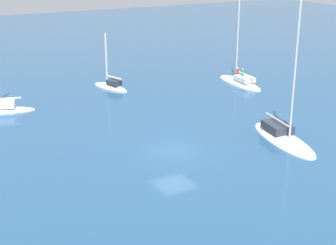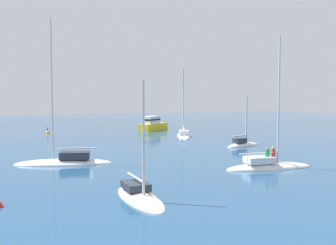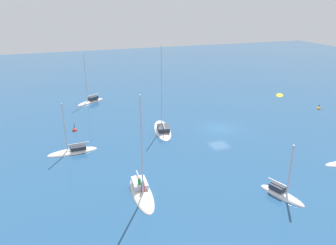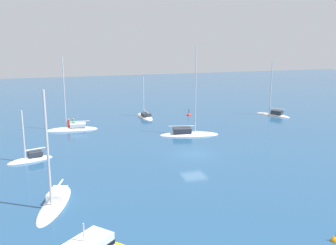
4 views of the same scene
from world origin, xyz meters
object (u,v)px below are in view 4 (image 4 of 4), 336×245
object	(u,v)px
channel_buoy	(336,241)
yacht_1	(273,114)
mooring_buoy	(189,115)
yacht	(72,129)
ketch	(145,116)
sailboat_1	(55,202)
sailboat	(31,159)
sloop	(188,134)

from	to	relation	value
channel_buoy	yacht_1	bearing A→B (deg)	64.85
yacht_1	mooring_buoy	world-z (taller)	yacht_1
channel_buoy	mooring_buoy	world-z (taller)	mooring_buoy
yacht	ketch	world-z (taller)	yacht
sailboat_1	mooring_buoy	world-z (taller)	sailboat_1
yacht_1	mooring_buoy	xyz separation A→B (m)	(-12.63, 3.75, -0.20)
sailboat	yacht_1	xyz separation A→B (m)	(35.27, 12.65, 0.03)
yacht	ketch	xyz separation A→B (m)	(11.10, 5.24, -0.05)
yacht	mooring_buoy	xyz separation A→B (m)	(17.96, 4.48, -0.15)
sailboat_1	yacht_1	bearing A→B (deg)	142.94
sailboat_1	channel_buoy	size ratio (longest dim) A/B	8.20
ketch	sloop	bearing A→B (deg)	-170.54
sailboat_1	yacht_1	world-z (taller)	sailboat_1
ketch	sloop	distance (m)	12.37
sloop	sailboat	bearing A→B (deg)	-153.37
sailboat_1	channel_buoy	xyz separation A→B (m)	(16.80, -10.32, -0.21)
sailboat_1	mooring_buoy	bearing A→B (deg)	160.63
mooring_buoy	yacht	bearing A→B (deg)	-165.99
yacht	mooring_buoy	bearing A→B (deg)	-162.48
sloop	yacht_1	distance (m)	18.22
yacht	sailboat	bearing A→B (deg)	72.06
ketch	mooring_buoy	xyz separation A→B (m)	(6.86, -0.76, -0.10)
sailboat	sloop	size ratio (longest dim) A/B	0.48
yacht	sloop	size ratio (longest dim) A/B	0.86
sailboat_1	sloop	distance (m)	23.32
channel_buoy	sloop	bearing A→B (deg)	90.91
sloop	yacht_1	bearing A→B (deg)	35.61
sailboat	sailboat_1	world-z (taller)	sailboat_1
sailboat_1	ketch	bearing A→B (deg)	171.54
sloop	yacht_1	world-z (taller)	sloop
ketch	sailboat_1	bearing A→B (deg)	150.74
yacht	sailboat_1	xyz separation A→B (m)	(-2.38, -23.39, 0.05)
mooring_buoy	sailboat_1	bearing A→B (deg)	-126.12
ketch	yacht	bearing A→B (deg)	111.22
yacht	sailboat_1	size ratio (longest dim) A/B	1.09
channel_buoy	mooring_buoy	distance (m)	38.36
sailboat_1	mooring_buoy	distance (m)	34.51
sailboat	yacht_1	distance (m)	37.47
ketch	channel_buoy	size ratio (longest dim) A/B	5.69
sailboat	mooring_buoy	world-z (taller)	sailboat
ketch	mooring_buoy	world-z (taller)	ketch
yacht	yacht_1	distance (m)	30.60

